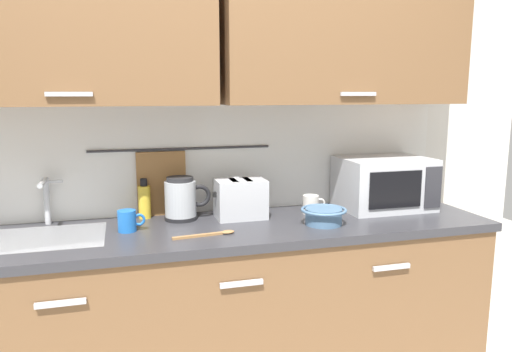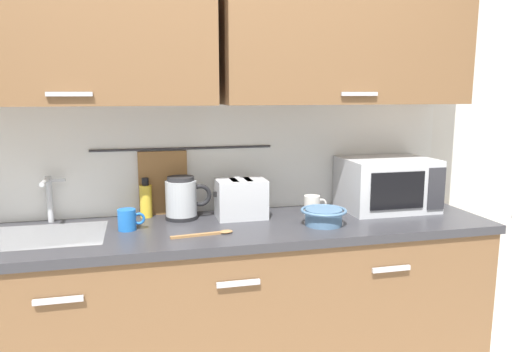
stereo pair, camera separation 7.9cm
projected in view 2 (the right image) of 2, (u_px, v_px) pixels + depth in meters
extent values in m
cube|color=brown|center=(226.00, 320.00, 2.31)|extent=(2.50, 0.60, 0.86)
cube|color=#B7B7BC|center=(58.00, 300.00, 1.79)|extent=(0.18, 0.02, 0.02)
cube|color=#B7B7BC|center=(238.00, 283.00, 1.95)|extent=(0.18, 0.02, 0.02)
cube|color=#B7B7BC|center=(391.00, 269.00, 2.11)|extent=(0.18, 0.02, 0.02)
cube|color=#333338|center=(225.00, 229.00, 2.23)|extent=(2.53, 0.63, 0.04)
cube|color=#9EA0A5|center=(43.00, 246.00, 2.07)|extent=(0.52, 0.38, 0.09)
cube|color=silver|center=(213.00, 143.00, 2.48)|extent=(3.70, 0.06, 2.50)
cube|color=silver|center=(214.00, 158.00, 2.46)|extent=(2.50, 0.01, 0.55)
cube|color=brown|center=(70.00, 23.00, 2.05)|extent=(1.23, 0.33, 0.70)
cube|color=#B7B7BC|center=(69.00, 94.00, 1.94)|extent=(0.18, 0.01, 0.02)
cube|color=brown|center=(346.00, 32.00, 2.35)|extent=(1.23, 0.33, 0.70)
cube|color=#B7B7BC|center=(359.00, 94.00, 2.23)|extent=(0.18, 0.01, 0.02)
cylinder|color=#333338|center=(183.00, 149.00, 2.40)|extent=(0.90, 0.01, 0.01)
cube|color=olive|center=(163.00, 185.00, 2.41)|extent=(0.24, 0.02, 0.34)
cylinder|color=#B2B5BA|center=(50.00, 199.00, 2.26)|extent=(0.03, 0.03, 0.22)
cylinder|color=#B2B5BA|center=(45.00, 182.00, 2.17)|extent=(0.02, 0.16, 0.02)
cube|color=#B2B5BA|center=(57.00, 180.00, 2.26)|extent=(0.07, 0.02, 0.01)
cube|color=silver|center=(386.00, 184.00, 2.51)|extent=(0.46, 0.34, 0.27)
cube|color=black|center=(398.00, 191.00, 2.34)|extent=(0.29, 0.01, 0.18)
cube|color=#2D2D33|center=(437.00, 189.00, 2.39)|extent=(0.09, 0.01, 0.21)
cylinder|color=black|center=(182.00, 217.00, 2.34)|extent=(0.16, 0.16, 0.02)
cylinder|color=#B2B7BC|center=(181.00, 198.00, 2.32)|extent=(0.15, 0.15, 0.17)
cylinder|color=#262628|center=(181.00, 179.00, 2.31)|extent=(0.13, 0.13, 0.02)
torus|color=black|center=(200.00, 195.00, 2.34)|extent=(0.11, 0.02, 0.11)
cylinder|color=yellow|center=(146.00, 201.00, 2.36)|extent=(0.06, 0.06, 0.16)
cylinder|color=black|center=(145.00, 182.00, 2.34)|extent=(0.03, 0.03, 0.04)
cylinder|color=blue|center=(127.00, 220.00, 2.14)|extent=(0.08, 0.08, 0.09)
torus|color=blue|center=(139.00, 219.00, 2.15)|extent=(0.06, 0.01, 0.06)
cylinder|color=#4C7093|center=(324.00, 217.00, 2.22)|extent=(0.17, 0.17, 0.07)
torus|color=#4C7093|center=(324.00, 210.00, 2.22)|extent=(0.21, 0.21, 0.01)
cube|color=#B7BABF|center=(241.00, 199.00, 2.35)|extent=(0.24, 0.17, 0.19)
cube|color=black|center=(234.00, 181.00, 2.32)|extent=(0.03, 0.12, 0.01)
cube|color=black|center=(248.00, 180.00, 2.34)|extent=(0.03, 0.12, 0.01)
cube|color=black|center=(215.00, 194.00, 2.31)|extent=(0.02, 0.02, 0.02)
cylinder|color=silver|center=(312.00, 205.00, 2.42)|extent=(0.08, 0.08, 0.09)
torus|color=silver|center=(322.00, 204.00, 2.43)|extent=(0.06, 0.01, 0.06)
cube|color=#9E7042|center=(196.00, 235.00, 2.05)|extent=(0.22, 0.04, 0.01)
ellipsoid|color=#9E7042|center=(226.00, 232.00, 2.10)|extent=(0.06, 0.05, 0.01)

